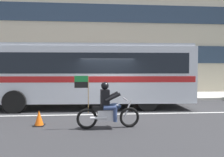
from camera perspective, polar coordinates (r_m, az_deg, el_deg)
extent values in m
plane|color=#2B2B2D|center=(10.06, -1.27, -8.93)|extent=(60.00, 60.00, 0.00)
cube|color=#B7B2A8|center=(15.08, -2.39, -4.85)|extent=(28.00, 3.80, 0.15)
cube|color=silver|center=(9.47, -1.06, -9.61)|extent=(26.60, 0.14, 0.01)
cube|color=#B2A893|center=(17.46, -2.71, 11.00)|extent=(28.00, 0.80, 9.18)
cube|color=#233347|center=(16.86, -2.65, 6.60)|extent=(25.76, 0.10, 1.40)
cube|color=#233347|center=(17.40, -2.68, 17.21)|extent=(25.76, 0.10, 1.40)
cube|color=silver|center=(11.06, -6.64, 1.11)|extent=(10.60, 2.97, 2.70)
cube|color=black|center=(11.06, -6.65, 3.96)|extent=(9.77, 2.98, 0.96)
cube|color=red|center=(11.06, -6.63, 0.07)|extent=(10.39, 2.99, 0.28)
cube|color=#ADB1BA|center=(11.12, -6.67, 8.39)|extent=(10.39, 2.84, 0.16)
cylinder|color=black|center=(10.63, -24.78, -5.70)|extent=(1.04, 0.30, 1.04)
cylinder|color=black|center=(10.28, 9.55, -5.77)|extent=(1.04, 0.30, 1.04)
torus|color=black|center=(7.39, 4.71, -10.35)|extent=(0.69, 0.14, 0.69)
torus|color=black|center=(7.19, -6.79, -10.71)|extent=(0.69, 0.14, 0.69)
cube|color=silver|center=(7.23, -1.36, -9.82)|extent=(0.66, 0.33, 0.36)
ellipsoid|color=black|center=(7.21, 0.63, -7.58)|extent=(0.50, 0.32, 0.24)
cube|color=black|center=(7.16, -2.96, -7.99)|extent=(0.58, 0.30, 0.12)
cylinder|color=silver|center=(7.31, 4.26, -8.08)|extent=(0.28, 0.08, 0.58)
cylinder|color=silver|center=(7.24, 3.65, -5.62)|extent=(0.09, 0.64, 0.04)
cylinder|color=silver|center=(7.05, -3.64, -10.55)|extent=(0.56, 0.13, 0.09)
cube|color=black|center=(7.12, -1.92, -5.27)|extent=(0.31, 0.38, 0.56)
sphere|color=black|center=(7.07, -1.93, -1.98)|extent=(0.26, 0.26, 0.26)
cylinder|color=navy|center=(7.36, -1.00, -7.38)|extent=(0.43, 0.18, 0.15)
cylinder|color=navy|center=(7.43, 0.39, -9.17)|extent=(0.13, 0.13, 0.46)
cylinder|color=navy|center=(7.01, -0.59, -7.87)|extent=(0.43, 0.18, 0.15)
cylinder|color=navy|center=(7.08, 0.87, -9.75)|extent=(0.13, 0.13, 0.46)
cylinder|color=black|center=(7.34, -0.25, -4.72)|extent=(0.52, 0.15, 0.32)
cylinder|color=black|center=(6.95, 0.25, -5.12)|extent=(0.52, 0.15, 0.32)
cylinder|color=olive|center=(7.06, -6.42, -4.33)|extent=(0.02, 0.02, 1.25)
cube|color=#197233|center=(7.01, -8.31, -0.07)|extent=(0.44, 0.05, 0.20)
cube|color=black|center=(7.02, -8.30, -1.71)|extent=(0.44, 0.05, 0.20)
cone|color=#EA590F|center=(7.98, -19.07, -10.03)|extent=(0.32, 0.32, 0.55)
cube|color=black|center=(8.04, -19.05, -11.84)|extent=(0.36, 0.36, 0.03)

